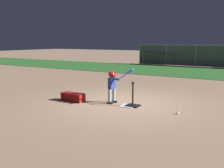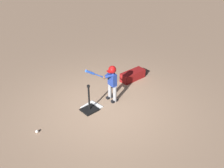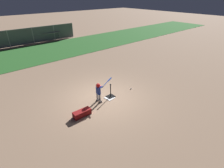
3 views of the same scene
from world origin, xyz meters
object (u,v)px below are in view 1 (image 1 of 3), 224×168
(batting_tee, at_px, (133,103))
(bleachers_center, at_px, (160,59))
(baseball, at_px, (178,113))
(batter_child, at_px, (113,83))
(equipment_bag, at_px, (73,97))

(batting_tee, distance_m, bleachers_center, 15.36)
(baseball, distance_m, bleachers_center, 16.00)
(batting_tee, xyz_separation_m, batter_child, (-0.75, 0.03, 0.56))
(batting_tee, relative_size, baseball, 10.43)
(batting_tee, relative_size, equipment_bag, 0.92)
(batting_tee, distance_m, batter_child, 0.93)
(bleachers_center, bearing_deg, batter_child, -74.78)
(batter_child, height_order, baseball, batter_child)
(batter_child, height_order, bleachers_center, batter_child)
(batter_child, bearing_deg, equipment_bag, -161.69)
(batter_child, relative_size, baseball, 16.13)
(batter_child, xyz_separation_m, bleachers_center, (-3.97, 14.59, -0.20))
(baseball, distance_m, equipment_bag, 3.55)
(baseball, bearing_deg, batting_tee, 175.07)
(batter_child, distance_m, baseball, 2.32)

